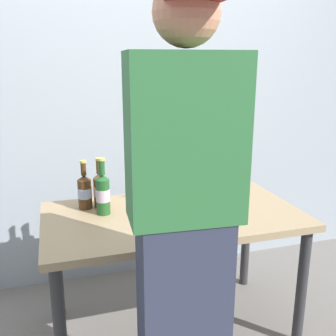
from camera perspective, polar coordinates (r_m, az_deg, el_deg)
name	(u,v)px	position (r m, az deg, el deg)	size (l,w,h in m)	color
ground_plane	(173,328)	(2.43, 0.68, -22.44)	(8.00, 8.00, 0.00)	slate
desk	(173,228)	(2.11, 0.74, -8.76)	(1.35, 0.74, 0.72)	#9E8460
laptop	(187,198)	(2.15, 2.87, -4.37)	(0.35, 0.40, 0.22)	#B7BABC
beer_bottle_amber	(103,193)	(2.05, -9.56, -3.62)	(0.07, 0.07, 0.30)	#1E5123
beer_bottle_green	(100,188)	(2.16, -9.90, -2.98)	(0.08, 0.08, 0.28)	brown
beer_bottle_brown	(85,191)	(2.16, -12.15, -3.30)	(0.08, 0.08, 0.27)	#472B14
person_figure	(184,228)	(1.39, 2.39, -8.79)	(0.40, 0.31, 1.78)	#2D3347
back_wall	(139,91)	(2.66, -4.23, 11.20)	(6.00, 0.10, 2.60)	#99A3AD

